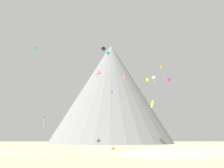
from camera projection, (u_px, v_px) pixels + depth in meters
ground_plane at (108, 155)px, 31.55m from camera, size 400.00×400.00×0.00m
dune_foreground_left at (199, 156)px, 29.45m from camera, size 22.98×12.20×3.08m
dune_foreground_right at (56, 154)px, 32.97m from camera, size 23.67×9.55×1.65m
bush_far_left at (113, 148)px, 48.83m from camera, size 1.56×1.56×0.58m
bush_near_right at (98, 152)px, 32.92m from camera, size 1.85×1.85×0.76m
bush_mid_center at (140, 154)px, 29.50m from camera, size 3.37×3.37×0.64m
bush_near_left at (172, 148)px, 51.68m from camera, size 2.34×2.34×0.43m
rock_massif at (110, 93)px, 125.33m from camera, size 96.96×96.96×60.24m
kite_violet_low at (44, 118)px, 77.38m from camera, size 0.81×0.79×4.11m
kite_blue_mid at (55, 79)px, 57.72m from camera, size 0.53×1.10×1.34m
kite_yellow_mid at (148, 80)px, 83.89m from camera, size 1.44×1.46×1.41m
kite_indigo_mid at (112, 92)px, 62.75m from camera, size 0.45×0.82×0.96m
kite_magenta_mid at (168, 80)px, 80.81m from camera, size 1.58×1.60×1.26m
kite_pink_mid at (124, 77)px, 74.52m from camera, size 0.89×0.53×1.20m
kite_orange_high at (161, 67)px, 79.80m from camera, size 0.37×0.94×1.02m
kite_gold_low at (152, 104)px, 62.38m from camera, size 0.90×2.38×2.32m
kite_white_mid at (154, 77)px, 70.59m from camera, size 1.16×1.20×2.62m
kite_black_high at (103, 49)px, 68.63m from camera, size 1.43×0.48×1.41m
kite_rainbow_mid at (98, 72)px, 60.09m from camera, size 1.70×0.68×3.26m
kite_green_high at (35, 48)px, 78.44m from camera, size 0.88×0.86×3.25m
kite_teal_high at (108, 53)px, 86.39m from camera, size 1.70×1.68×3.40m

